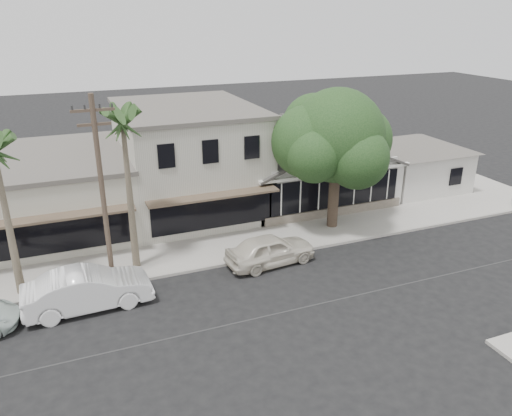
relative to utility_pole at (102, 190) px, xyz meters
name	(u,v)px	position (x,y,z in m)	size (l,w,h in m)	color
ground	(333,301)	(9.00, -5.20, -4.79)	(140.00, 140.00, 0.00)	black
sidewalk_north	(130,265)	(1.00, 1.55, -4.71)	(90.00, 3.50, 0.15)	#9E9991
corner_shop	(307,161)	(14.00, 7.27, -2.17)	(10.40, 8.60, 5.10)	silver
side_cottage	(413,168)	(22.20, 6.30, -3.29)	(6.00, 6.00, 3.00)	silver
row_building_near	(188,160)	(6.00, 8.30, -1.54)	(8.00, 10.00, 6.50)	beige
row_building_midnear	(40,195)	(-3.00, 8.30, -2.69)	(10.00, 10.00, 4.20)	#B7B4A4
utility_pole	(102,190)	(0.00, 0.00, 0.00)	(1.80, 0.24, 9.00)	brown
car_0	(270,250)	(7.78, -0.87, -3.99)	(1.88, 4.66, 1.59)	silver
car_1	(88,289)	(-1.20, -1.67, -3.90)	(1.89, 5.42, 1.79)	white
shade_tree	(334,138)	(12.97, 2.21, 0.68)	(7.49, 6.77, 8.31)	#4D3F2F
palm_east	(122,122)	(1.30, 1.17, 2.68)	(3.24, 3.24, 8.70)	#726651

